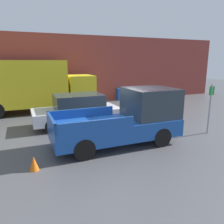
# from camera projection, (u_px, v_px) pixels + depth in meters

# --- Properties ---
(ground_plane) EXTENTS (60.00, 60.00, 0.00)m
(ground_plane) POSITION_uv_depth(u_px,v_px,m) (119.00, 136.00, 9.94)
(ground_plane) COLOR #4C4C4F
(building_wall) EXTENTS (28.00, 0.15, 5.35)m
(building_wall) POSITION_uv_depth(u_px,v_px,m) (73.00, 70.00, 17.28)
(building_wall) COLOR brown
(building_wall) RESTS_ON ground
(pickup_truck) EXTENTS (5.13, 2.10, 2.24)m
(pickup_truck) POSITION_uv_depth(u_px,v_px,m) (128.00, 119.00, 8.98)
(pickup_truck) COLOR #194799
(pickup_truck) RESTS_ON ground
(car) EXTENTS (4.49, 1.99, 1.65)m
(car) POSITION_uv_depth(u_px,v_px,m) (77.00, 110.00, 11.52)
(car) COLOR silver
(car) RESTS_ON ground
(delivery_truck) EXTENTS (8.06, 2.41, 3.40)m
(delivery_truck) POSITION_uv_depth(u_px,v_px,m) (27.00, 85.00, 14.16)
(delivery_truck) COLOR gold
(delivery_truck) RESTS_ON ground
(parking_sign) EXTENTS (0.30, 0.07, 2.32)m
(parking_sign) POSITION_uv_depth(u_px,v_px,m) (210.00, 106.00, 10.09)
(parking_sign) COLOR gray
(parking_sign) RESTS_ON ground
(newspaper_box) EXTENTS (0.45, 0.40, 1.04)m
(newspaper_box) POSITION_uv_depth(u_px,v_px,m) (120.00, 94.00, 18.96)
(newspaper_box) COLOR #194CB2
(newspaper_box) RESTS_ON ground
(traffic_cone) EXTENTS (0.29, 0.29, 0.46)m
(traffic_cone) POSITION_uv_depth(u_px,v_px,m) (34.00, 163.00, 6.81)
(traffic_cone) COLOR orange
(traffic_cone) RESTS_ON ground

